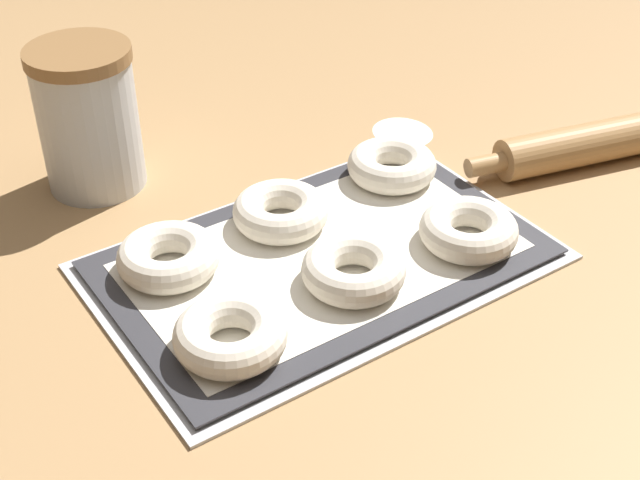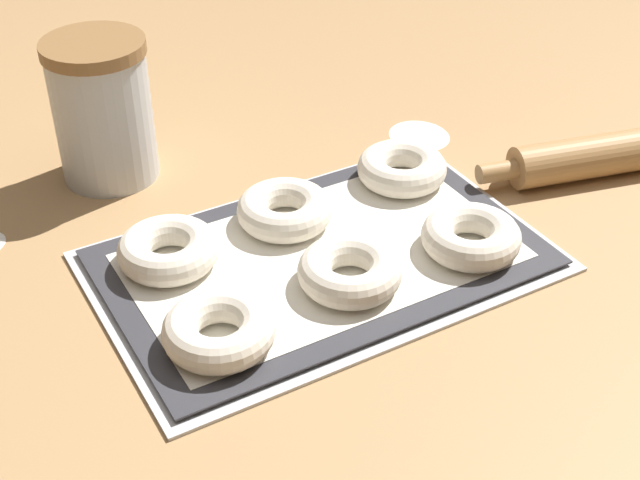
{
  "view_description": "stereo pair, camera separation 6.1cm",
  "coord_description": "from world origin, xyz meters",
  "px_view_note": "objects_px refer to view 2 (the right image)",
  "views": [
    {
      "loc": [
        -0.43,
        -0.66,
        0.61
      ],
      "look_at": [
        0.02,
        0.0,
        0.03
      ],
      "focal_mm": 50.0,
      "sensor_mm": 36.0,
      "label": 1
    },
    {
      "loc": [
        -0.38,
        -0.69,
        0.61
      ],
      "look_at": [
        0.02,
        0.0,
        0.03
      ],
      "focal_mm": 50.0,
      "sensor_mm": 36.0,
      "label": 2
    }
  ],
  "objects_px": {
    "bagel_back_left": "(168,250)",
    "rolling_pin": "(617,153)",
    "flour_canister": "(103,110)",
    "bagel_back_right": "(402,168)",
    "baking_tray": "(320,258)",
    "bagel_back_center": "(285,210)",
    "bagel_front_left": "(219,330)",
    "bagel_front_right": "(471,236)",
    "bagel_front_center": "(350,271)"
  },
  "relations": [
    {
      "from": "bagel_front_left",
      "to": "bagel_front_center",
      "type": "bearing_deg",
      "value": 5.99
    },
    {
      "from": "baking_tray",
      "to": "bagel_front_left",
      "type": "xyz_separation_m",
      "value": [
        -0.16,
        -0.08,
        0.03
      ]
    },
    {
      "from": "baking_tray",
      "to": "bagel_back_center",
      "type": "xyz_separation_m",
      "value": [
        -0.01,
        0.07,
        0.03
      ]
    },
    {
      "from": "bagel_back_center",
      "to": "rolling_pin",
      "type": "distance_m",
      "value": 0.44
    },
    {
      "from": "baking_tray",
      "to": "flour_canister",
      "type": "xyz_separation_m",
      "value": [
        -0.14,
        0.3,
        0.09
      ]
    },
    {
      "from": "bagel_back_left",
      "to": "bagel_back_right",
      "type": "relative_size",
      "value": 1.0
    },
    {
      "from": "bagel_front_left",
      "to": "flour_canister",
      "type": "bearing_deg",
      "value": 87.04
    },
    {
      "from": "bagel_front_left",
      "to": "bagel_back_right",
      "type": "height_order",
      "value": "same"
    },
    {
      "from": "bagel_back_left",
      "to": "rolling_pin",
      "type": "xyz_separation_m",
      "value": [
        0.58,
        -0.09,
        -0.0
      ]
    },
    {
      "from": "bagel_back_left",
      "to": "rolling_pin",
      "type": "relative_size",
      "value": 0.29
    },
    {
      "from": "bagel_back_left",
      "to": "bagel_back_center",
      "type": "bearing_deg",
      "value": 2.39
    },
    {
      "from": "bagel_back_left",
      "to": "bagel_front_right",
      "type": "bearing_deg",
      "value": -25.53
    },
    {
      "from": "bagel_front_left",
      "to": "bagel_back_left",
      "type": "distance_m",
      "value": 0.15
    },
    {
      "from": "bagel_back_center",
      "to": "bagel_front_left",
      "type": "bearing_deg",
      "value": -135.08
    },
    {
      "from": "bagel_back_center",
      "to": "rolling_pin",
      "type": "relative_size",
      "value": 0.29
    },
    {
      "from": "baking_tray",
      "to": "rolling_pin",
      "type": "bearing_deg",
      "value": -2.82
    },
    {
      "from": "bagel_front_right",
      "to": "bagel_back_center",
      "type": "bearing_deg",
      "value": 135.89
    },
    {
      "from": "bagel_front_right",
      "to": "flour_canister",
      "type": "relative_size",
      "value": 0.61
    },
    {
      "from": "bagel_front_left",
      "to": "bagel_back_center",
      "type": "xyz_separation_m",
      "value": [
        0.15,
        0.15,
        0.0
      ]
    },
    {
      "from": "flour_canister",
      "to": "rolling_pin",
      "type": "relative_size",
      "value": 0.48
    },
    {
      "from": "bagel_back_center",
      "to": "flour_canister",
      "type": "distance_m",
      "value": 0.27
    },
    {
      "from": "bagel_front_left",
      "to": "rolling_pin",
      "type": "xyz_separation_m",
      "value": [
        0.59,
        0.06,
        -0.0
      ]
    },
    {
      "from": "bagel_front_right",
      "to": "flour_canister",
      "type": "xyz_separation_m",
      "value": [
        -0.29,
        0.37,
        0.06
      ]
    },
    {
      "from": "bagel_front_left",
      "to": "bagel_back_right",
      "type": "bearing_deg",
      "value": 26.66
    },
    {
      "from": "bagel_back_right",
      "to": "flour_canister",
      "type": "relative_size",
      "value": 0.61
    },
    {
      "from": "bagel_front_left",
      "to": "bagel_back_right",
      "type": "relative_size",
      "value": 1.0
    },
    {
      "from": "bagel_back_center",
      "to": "bagel_back_right",
      "type": "relative_size",
      "value": 1.0
    },
    {
      "from": "bagel_front_right",
      "to": "rolling_pin",
      "type": "height_order",
      "value": "rolling_pin"
    },
    {
      "from": "bagel_back_left",
      "to": "bagel_back_center",
      "type": "distance_m",
      "value": 0.15
    },
    {
      "from": "bagel_back_right",
      "to": "rolling_pin",
      "type": "height_order",
      "value": "rolling_pin"
    },
    {
      "from": "bagel_back_center",
      "to": "bagel_front_center",
      "type": "bearing_deg",
      "value": -87.74
    },
    {
      "from": "bagel_front_left",
      "to": "flour_canister",
      "type": "height_order",
      "value": "flour_canister"
    },
    {
      "from": "baking_tray",
      "to": "bagel_back_left",
      "type": "xyz_separation_m",
      "value": [
        -0.15,
        0.07,
        0.03
      ]
    },
    {
      "from": "baking_tray",
      "to": "bagel_back_right",
      "type": "bearing_deg",
      "value": 26.49
    },
    {
      "from": "bagel_front_left",
      "to": "bagel_front_center",
      "type": "relative_size",
      "value": 1.0
    },
    {
      "from": "bagel_back_right",
      "to": "flour_canister",
      "type": "height_order",
      "value": "flour_canister"
    },
    {
      "from": "flour_canister",
      "to": "baking_tray",
      "type": "bearing_deg",
      "value": -64.73
    },
    {
      "from": "bagel_back_left",
      "to": "flour_canister",
      "type": "relative_size",
      "value": 0.61
    },
    {
      "from": "bagel_front_right",
      "to": "bagel_back_left",
      "type": "height_order",
      "value": "same"
    },
    {
      "from": "bagel_front_right",
      "to": "bagel_back_right",
      "type": "distance_m",
      "value": 0.16
    },
    {
      "from": "baking_tray",
      "to": "bagel_back_center",
      "type": "height_order",
      "value": "bagel_back_center"
    },
    {
      "from": "bagel_front_left",
      "to": "baking_tray",
      "type": "bearing_deg",
      "value": 26.83
    },
    {
      "from": "baking_tray",
      "to": "flour_canister",
      "type": "distance_m",
      "value": 0.34
    },
    {
      "from": "bagel_front_right",
      "to": "bagel_back_center",
      "type": "relative_size",
      "value": 1.0
    },
    {
      "from": "bagel_front_left",
      "to": "bagel_front_center",
      "type": "distance_m",
      "value": 0.16
    },
    {
      "from": "rolling_pin",
      "to": "bagel_front_left",
      "type": "bearing_deg",
      "value": -174.22
    },
    {
      "from": "bagel_back_right",
      "to": "rolling_pin",
      "type": "xyz_separation_m",
      "value": [
        0.26,
        -0.1,
        -0.0
      ]
    },
    {
      "from": "baking_tray",
      "to": "rolling_pin",
      "type": "height_order",
      "value": "rolling_pin"
    },
    {
      "from": "bagel_front_left",
      "to": "bagel_back_center",
      "type": "distance_m",
      "value": 0.22
    },
    {
      "from": "bagel_front_left",
      "to": "rolling_pin",
      "type": "distance_m",
      "value": 0.59
    }
  ]
}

